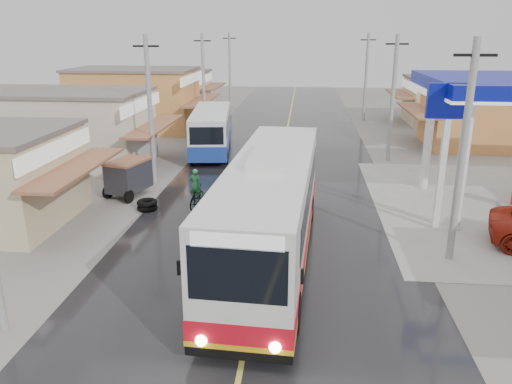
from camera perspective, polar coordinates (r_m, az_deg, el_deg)
ground at (r=19.53m, az=0.87°, el=-6.77°), size 120.00×120.00×0.00m
road at (r=33.72m, az=2.95°, el=3.91°), size 12.00×90.00×0.02m
centre_line at (r=33.72m, az=2.95°, el=3.93°), size 0.15×90.00×0.01m
shopfronts_left at (r=39.34m, az=-16.19°, el=5.24°), size 11.00×44.00×5.20m
utility_poles_left at (r=35.67m, az=-8.31°, el=4.51°), size 1.60×50.00×8.00m
utility_poles_right at (r=34.15m, az=14.79°, el=3.50°), size 1.60×36.00×8.00m
coach_bus at (r=18.15m, az=1.73°, el=-1.95°), size 3.63×13.37×4.13m
second_bus at (r=34.99m, az=-5.14°, el=7.05°), size 3.46×9.17×2.97m
cyclist at (r=24.24m, az=-6.80°, el=-0.27°), size 0.87×1.89×1.97m
tricycle_near at (r=26.44m, az=-14.40°, el=1.82°), size 2.20×2.80×1.89m
tyre_stack at (r=24.37m, az=-12.33°, el=-1.45°), size 0.98×0.98×0.50m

